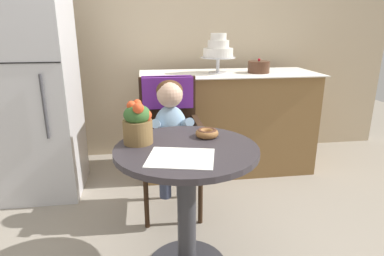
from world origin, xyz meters
The scene contains 11 objects.
back_wall centered at (0.00, 1.85, 1.35)m, with size 4.80×0.10×2.70m, color #C1AD8E.
cafe_table centered at (0.00, 0.00, 0.51)m, with size 0.72×0.72×0.72m.
wicker_chair centered at (-0.03, 0.70, 0.64)m, with size 0.42×0.45×0.95m.
seated_child centered at (-0.03, 0.55, 0.68)m, with size 0.27×0.32×0.73m.
paper_napkin centered at (-0.04, -0.14, 0.72)m, with size 0.30×0.25×0.00m, color white.
donut_front centered at (0.13, 0.14, 0.74)m, with size 0.12×0.12×0.04m.
flower_vase centered at (-0.23, 0.10, 0.83)m, with size 0.15×0.15×0.22m.
display_counter centered at (0.55, 1.30, 0.45)m, with size 1.56×0.62×0.90m.
tiered_cake_stand centered at (0.45, 1.30, 1.10)m, with size 0.30×0.30×0.34m.
round_layer_cake centered at (0.80, 1.26, 0.95)m, with size 0.19×0.19×0.13m.
refrigerator centered at (-1.05, 1.10, 0.85)m, with size 0.64×0.63×1.70m.
Camera 1 is at (-0.19, -1.51, 1.29)m, focal length 30.66 mm.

